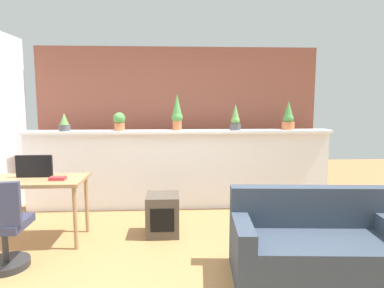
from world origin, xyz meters
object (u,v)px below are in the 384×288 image
potted_plant_0 (64,123)px  side_cube_shelf (163,215)px  potted_plant_3 (235,119)px  book_on_desk (58,178)px  office_chair (2,232)px  couch (316,247)px  tv_monitor (34,166)px  potted_plant_4 (288,118)px  desk (36,186)px  potted_plant_1 (119,121)px  potted_plant_2 (177,113)px

potted_plant_0 → side_cube_shelf: size_ratio=0.53×
potted_plant_3 → book_on_desk: (-2.24, -1.17, -0.60)m
office_chair → couch: 3.00m
couch → tv_monitor: bearing=160.6°
potted_plant_3 → book_on_desk: bearing=-152.3°
office_chair → side_cube_shelf: size_ratio=1.82×
potted_plant_4 → tv_monitor: size_ratio=1.05×
desk → potted_plant_3: bearing=23.7°
potted_plant_0 → couch: potted_plant_0 is taller
potted_plant_1 → potted_plant_4: potted_plant_4 is taller
potted_plant_0 → tv_monitor: bearing=-93.0°
book_on_desk → office_chair: bearing=-118.7°
potted_plant_3 → side_cube_shelf: (-1.06, -0.98, -1.11)m
potted_plant_4 → side_cube_shelf: 2.42m
potted_plant_4 → couch: (-0.41, -2.11, -1.10)m
potted_plant_2 → side_cube_shelf: potted_plant_2 is taller
potted_plant_3 → couch: potted_plant_3 is taller
potted_plant_2 → book_on_desk: 1.94m
potted_plant_2 → book_on_desk: (-1.37, -1.19, -0.69)m
potted_plant_2 → potted_plant_4: bearing=1.3°
potted_plant_2 → tv_monitor: potted_plant_2 is taller
side_cube_shelf → potted_plant_3: bearing=42.8°
potted_plant_3 → book_on_desk: 2.59m
potted_plant_0 → book_on_desk: bearing=-77.3°
potted_plant_2 → potted_plant_3: 0.87m
potted_plant_3 → side_cube_shelf: potted_plant_3 is taller
office_chair → potted_plant_3: bearing=34.9°
potted_plant_0 → potted_plant_4: size_ratio=0.61×
office_chair → book_on_desk: (0.34, 0.62, 0.38)m
tv_monitor → couch: 3.19m
potted_plant_1 → couch: (2.12, -2.05, -1.06)m
potted_plant_2 → potted_plant_4: size_ratio=1.24×
potted_plant_1 → side_cube_shelf: bearing=-56.2°
potted_plant_0 → potted_plant_3: bearing=0.4°
desk → couch: 3.09m
potted_plant_2 → potted_plant_3: size_ratio=1.38×
potted_plant_1 → potted_plant_2: potted_plant_2 is taller
desk → tv_monitor: tv_monitor is taller
couch → potted_plant_3: bearing=101.2°
potted_plant_4 → office_chair: (-3.39, -1.85, -1.00)m
potted_plant_1 → office_chair: potted_plant_1 is taller
office_chair → potted_plant_1: bearing=64.1°
couch → potted_plant_0: bearing=144.8°
potted_plant_0 → potted_plant_2: potted_plant_2 is taller
potted_plant_3 → office_chair: bearing=-145.1°
potted_plant_3 → side_cube_shelf: 1.82m
potted_plant_1 → potted_plant_0: bearing=-179.5°
tv_monitor → book_on_desk: (0.31, -0.15, -0.11)m
potted_plant_1 → potted_plant_3: 1.71m
tv_monitor → office_chair: 0.92m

